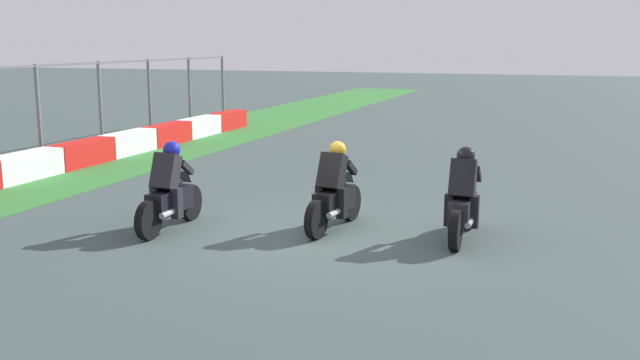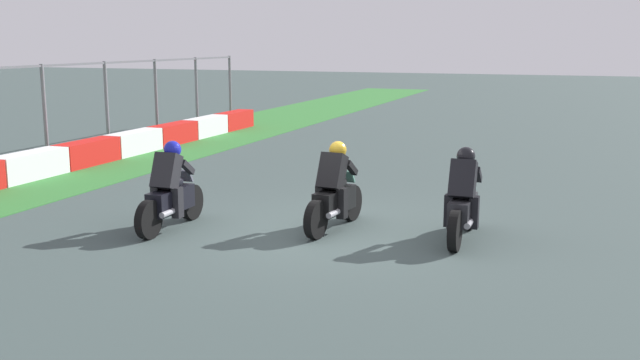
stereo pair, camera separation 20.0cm
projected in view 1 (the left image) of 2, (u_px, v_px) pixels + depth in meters
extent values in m
plane|color=#3D4C4A|center=(322.00, 232.00, 12.36)|extent=(120.00, 120.00, 0.00)
cube|color=white|center=(24.00, 167.00, 16.84)|extent=(2.04, 0.60, 0.64)
cube|color=red|center=(82.00, 154.00, 18.77)|extent=(2.04, 0.60, 0.64)
cube|color=white|center=(128.00, 143.00, 20.69)|extent=(2.04, 0.60, 0.64)
cube|color=red|center=(167.00, 134.00, 22.62)|extent=(2.04, 0.60, 0.64)
cube|color=white|center=(199.00, 127.00, 24.54)|extent=(2.04, 0.60, 0.64)
cube|color=red|center=(227.00, 121.00, 26.47)|extent=(2.04, 0.60, 0.64)
cylinder|color=slate|center=(39.00, 115.00, 18.65)|extent=(0.10, 0.10, 2.60)
cylinder|color=slate|center=(100.00, 107.00, 21.04)|extent=(0.10, 0.10, 2.60)
cylinder|color=slate|center=(150.00, 100.00, 23.43)|extent=(0.10, 0.10, 2.60)
cylinder|color=slate|center=(190.00, 94.00, 25.81)|extent=(0.10, 0.10, 2.60)
cylinder|color=slate|center=(223.00, 90.00, 28.20)|extent=(0.10, 0.10, 2.60)
cylinder|color=black|center=(468.00, 211.00, 12.51)|extent=(0.64, 0.14, 0.64)
cylinder|color=black|center=(456.00, 230.00, 11.21)|extent=(0.64, 0.14, 0.64)
cube|color=#242428|center=(463.00, 209.00, 11.83)|extent=(1.10, 0.33, 0.40)
ellipsoid|color=#242428|center=(464.00, 190.00, 11.86)|extent=(0.48, 0.30, 0.24)
cube|color=red|center=(458.00, 215.00, 11.35)|extent=(0.06, 0.16, 0.08)
cylinder|color=#A5A5AD|center=(469.00, 223.00, 11.47)|extent=(0.42, 0.10, 0.10)
cube|color=black|center=(463.00, 179.00, 11.63)|extent=(0.49, 0.40, 0.66)
sphere|color=black|center=(466.00, 156.00, 11.77)|extent=(0.30, 0.30, 0.30)
cube|color=gray|center=(468.00, 183.00, 12.23)|extent=(0.16, 0.26, 0.23)
cube|color=black|center=(449.00, 210.00, 11.78)|extent=(0.18, 0.14, 0.52)
cube|color=black|center=(474.00, 212.00, 11.65)|extent=(0.18, 0.14, 0.52)
cube|color=black|center=(455.00, 173.00, 12.04)|extent=(0.39, 0.10, 0.31)
cube|color=black|center=(477.00, 174.00, 11.93)|extent=(0.39, 0.10, 0.31)
cylinder|color=black|center=(351.00, 203.00, 13.12)|extent=(0.65, 0.21, 0.64)
cylinder|color=black|center=(316.00, 220.00, 11.88)|extent=(0.65, 0.21, 0.64)
cube|color=black|center=(334.00, 201.00, 12.46)|extent=(1.13, 0.44, 0.40)
ellipsoid|color=black|center=(337.00, 182.00, 12.49)|extent=(0.51, 0.35, 0.24)
cube|color=red|center=(321.00, 205.00, 12.01)|extent=(0.08, 0.17, 0.08)
cylinder|color=#A5A5AD|center=(334.00, 213.00, 12.11)|extent=(0.43, 0.15, 0.10)
cube|color=black|center=(332.00, 172.00, 12.28)|extent=(0.53, 0.45, 0.66)
sphere|color=gold|center=(337.00, 150.00, 12.41)|extent=(0.33, 0.33, 0.30)
cube|color=#589481|center=(346.00, 176.00, 12.84)|extent=(0.18, 0.28, 0.23)
cube|color=black|center=(321.00, 201.00, 12.44)|extent=(0.19, 0.16, 0.52)
cube|color=black|center=(342.00, 203.00, 12.27)|extent=(0.19, 0.16, 0.52)
cube|color=black|center=(332.00, 166.00, 12.69)|extent=(0.39, 0.14, 0.31)
cube|color=black|center=(351.00, 168.00, 12.53)|extent=(0.39, 0.14, 0.31)
cylinder|color=black|center=(190.00, 203.00, 13.13)|extent=(0.64, 0.15, 0.64)
cylinder|color=black|center=(148.00, 220.00, 11.83)|extent=(0.64, 0.15, 0.64)
cube|color=black|center=(170.00, 201.00, 12.45)|extent=(1.10, 0.34, 0.40)
ellipsoid|color=black|center=(172.00, 182.00, 12.48)|extent=(0.48, 0.31, 0.24)
cube|color=red|center=(154.00, 206.00, 11.97)|extent=(0.06, 0.16, 0.08)
cylinder|color=#A5A5AD|center=(168.00, 213.00, 12.09)|extent=(0.42, 0.11, 0.10)
cube|color=black|center=(166.00, 172.00, 12.26)|extent=(0.49, 0.41, 0.66)
sphere|color=#1920AF|center=(172.00, 150.00, 12.40)|extent=(0.30, 0.30, 0.30)
cube|color=slate|center=(184.00, 176.00, 12.85)|extent=(0.16, 0.26, 0.23)
cube|color=black|center=(156.00, 201.00, 12.40)|extent=(0.18, 0.14, 0.52)
cube|color=black|center=(177.00, 203.00, 12.27)|extent=(0.18, 0.14, 0.52)
cube|color=black|center=(168.00, 166.00, 12.66)|extent=(0.39, 0.11, 0.31)
cube|color=black|center=(186.00, 167.00, 12.55)|extent=(0.39, 0.11, 0.31)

